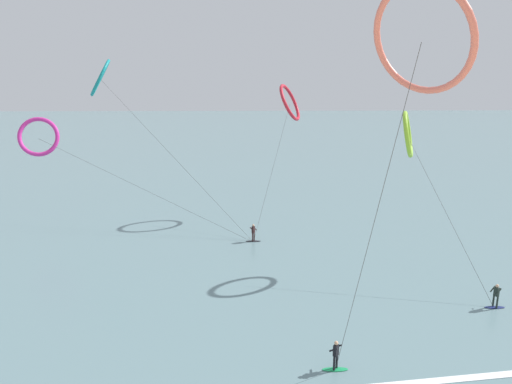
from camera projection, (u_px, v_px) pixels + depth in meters
name	position (u px, v px, depth m)	size (l,w,h in m)	color
sea_water	(246.00, 140.00, 115.92)	(400.00, 200.00, 0.08)	slate
surfer_emerald	(336.00, 357.00, 24.99)	(1.40, 0.73, 1.70)	#199351
surfer_navy	(496.00, 298.00, 31.74)	(1.40, 0.70, 1.70)	navy
surfer_charcoal	(253.00, 234.00, 44.53)	(1.40, 0.72, 1.70)	black
kite_lime	(408.00, 134.00, 36.76)	(5.23, 9.68, 12.70)	#8CC62D
kite_teal	(100.00, 78.00, 53.56)	(18.85, 15.89, 17.20)	teal
kite_coral	(422.00, 39.00, 18.84)	(4.47, 4.95, 18.95)	#EA7260
kite_crimson	(290.00, 103.00, 51.19)	(5.97, 12.00, 14.49)	red
kite_magenta	(39.00, 137.00, 50.14)	(24.80, 9.63, 11.11)	#CC288E
wave_crest_far	(470.00, 379.00, 24.46)	(12.10, 0.50, 0.12)	white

